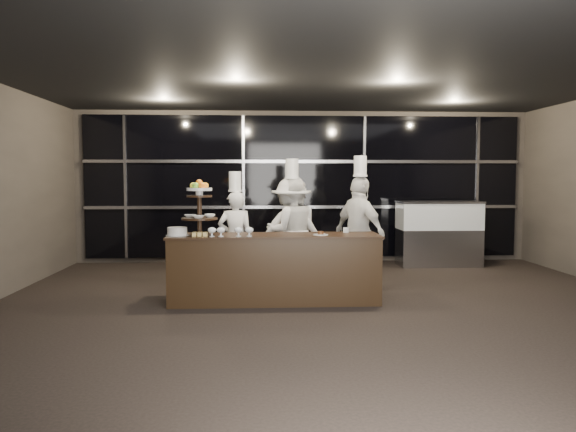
{
  "coord_description": "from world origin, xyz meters",
  "views": [
    {
      "loc": [
        -0.91,
        -6.19,
        1.7
      ],
      "look_at": [
        -0.5,
        1.63,
        1.15
      ],
      "focal_mm": 35.0,
      "sensor_mm": 36.0,
      "label": 1
    }
  ],
  "objects": [
    {
      "name": "chef_d",
      "position": [
        0.6,
        2.09,
        0.87
      ],
      "size": [
        0.88,
        1.07,
        2.01
      ],
      "color": "white",
      "rests_on": "ground"
    },
    {
      "name": "display_case",
      "position": [
        2.53,
        4.3,
        0.69
      ],
      "size": [
        1.55,
        0.67,
        1.24
      ],
      "color": "#A5A5AA",
      "rests_on": "ground"
    },
    {
      "name": "chef_c",
      "position": [
        -0.39,
        2.57,
        0.85
      ],
      "size": [
        1.09,
        0.64,
        1.97
      ],
      "color": "silver",
      "rests_on": "ground"
    },
    {
      "name": "chef_a",
      "position": [
        -1.26,
        2.43,
        0.78
      ],
      "size": [
        0.56,
        0.38,
        1.78
      ],
      "color": "white",
      "rests_on": "ground"
    },
    {
      "name": "display_stand",
      "position": [
        -1.7,
        1.33,
        1.34
      ],
      "size": [
        0.48,
        0.48,
        0.74
      ],
      "color": "black",
      "rests_on": "buffet_counter"
    },
    {
      "name": "small_plate",
      "position": [
        -0.08,
        1.23,
        0.94
      ],
      "size": [
        0.2,
        0.2,
        0.05
      ],
      "color": "white",
      "rests_on": "buffet_counter"
    },
    {
      "name": "buffet_counter",
      "position": [
        -0.7,
        1.33,
        0.47
      ],
      "size": [
        2.84,
        0.74,
        0.92
      ],
      "color": "black",
      "rests_on": "ground"
    },
    {
      "name": "window_wall",
      "position": [
        0.0,
        4.94,
        1.5
      ],
      "size": [
        8.6,
        0.1,
        2.8
      ],
      "color": "black",
      "rests_on": "ground"
    },
    {
      "name": "room",
      "position": [
        0.0,
        0.0,
        1.5
      ],
      "size": [
        10.0,
        10.0,
        10.0
      ],
      "color": "black",
      "rests_on": "ground"
    },
    {
      "name": "compotes",
      "position": [
        -1.28,
        1.11,
        1.0
      ],
      "size": [
        0.6,
        0.11,
        0.12
      ],
      "color": "silver",
      "rests_on": "buffet_counter"
    },
    {
      "name": "chef_b",
      "position": [
        -0.38,
        2.51,
        0.85
      ],
      "size": [
        0.83,
        0.66,
        1.98
      ],
      "color": "white",
      "rests_on": "ground"
    },
    {
      "name": "pastry_squares",
      "position": [
        -1.68,
        1.17,
        0.95
      ],
      "size": [
        0.2,
        0.13,
        0.05
      ],
      "color": "#DBBC6B",
      "rests_on": "buffet_counter"
    },
    {
      "name": "chef_cup",
      "position": [
        0.32,
        1.58,
        0.96
      ],
      "size": [
        0.08,
        0.08,
        0.07
      ],
      "primitive_type": "cylinder",
      "color": "white",
      "rests_on": "buffet_counter"
    },
    {
      "name": "layer_cake",
      "position": [
        -1.99,
        1.28,
        0.97
      ],
      "size": [
        0.3,
        0.3,
        0.11
      ],
      "color": "white",
      "rests_on": "buffet_counter"
    }
  ]
}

